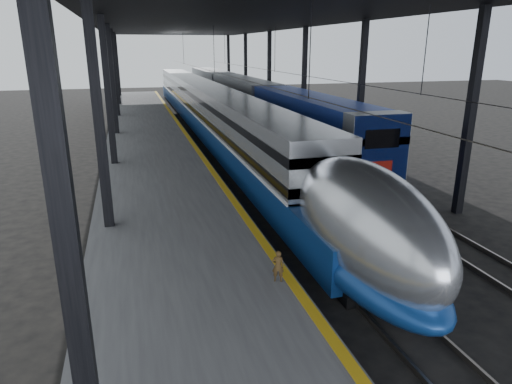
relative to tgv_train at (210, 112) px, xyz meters
name	(u,v)px	position (x,y,z in m)	size (l,w,h in m)	color
ground	(302,294)	(-2.00, -27.58, -1.96)	(160.00, 160.00, 0.00)	black
platform	(151,151)	(-5.50, -7.58, -1.46)	(6.00, 80.00, 1.00)	#4C4C4F
yellow_strip	(191,142)	(-2.70, -7.58, -0.95)	(0.30, 80.00, 0.01)	gold
rails	(262,150)	(2.50, -7.58, -1.88)	(6.52, 80.00, 0.16)	slate
canopy	(225,19)	(-0.10, -7.58, 7.16)	(18.00, 75.00, 9.47)	black
tgv_train	(210,112)	(0.00, 0.00, 0.00)	(2.92, 65.20, 4.19)	silver
second_train	(245,99)	(5.00, 7.42, 0.22)	(3.12, 56.05, 4.29)	navy
child	(278,266)	(-3.06, -28.32, -0.49)	(0.34, 0.23, 0.94)	#483318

